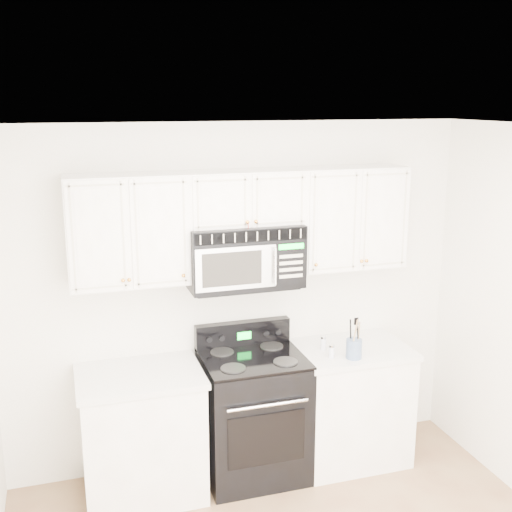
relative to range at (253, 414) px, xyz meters
name	(u,v)px	position (x,y,z in m)	size (l,w,h in m)	color
room	(333,397)	(-0.02, -1.44, 0.82)	(3.51, 3.51, 2.61)	#8D7650
base_cabinet_left	(142,438)	(-0.82, 0.00, -0.06)	(0.86, 0.65, 0.92)	white
base_cabinet_right	(349,406)	(0.78, 0.00, -0.06)	(0.86, 0.65, 0.92)	white
range	(253,414)	(0.00, 0.00, 0.00)	(0.73, 0.67, 1.11)	black
upper_cabinets	(244,218)	(-0.02, 0.14, 1.45)	(2.44, 0.37, 0.75)	white
microwave	(244,255)	(-0.04, 0.10, 1.19)	(0.81, 0.45, 0.45)	black
utensil_crock	(354,348)	(0.70, -0.20, 0.51)	(0.12, 0.12, 0.31)	slate
shaker_salt	(331,351)	(0.55, -0.15, 0.49)	(0.04, 0.04, 0.10)	silver
shaker_pepper	(323,343)	(0.56, 0.01, 0.49)	(0.05, 0.05, 0.11)	silver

